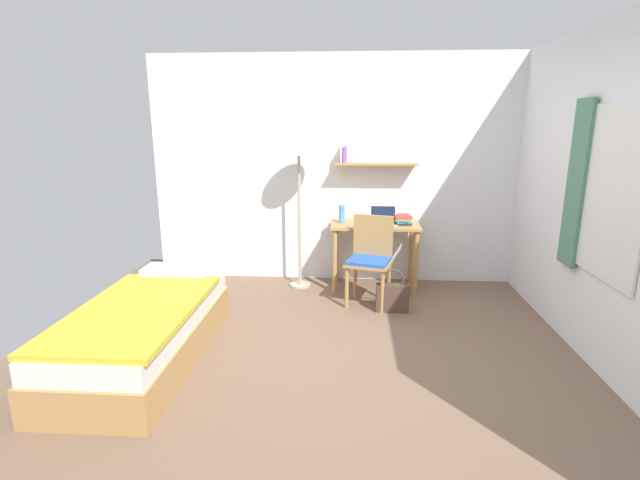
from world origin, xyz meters
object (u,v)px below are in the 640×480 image
desk (375,237)px  desk_chair (370,256)px  standing_lamp (299,152)px  water_bottle (342,214)px  handbag (392,297)px  laptop (383,219)px  book_stack (402,219)px  bed (145,330)px

desk → desk_chair: size_ratio=1.07×
desk_chair → standing_lamp: 1.37m
water_bottle → handbag: size_ratio=0.46×
desk_chair → handbag: 0.47m
laptop → book_stack: bearing=-6.0°
desk_chair → laptop: bearing=72.8°
desk_chair → laptop: laptop is taller
desk_chair → standing_lamp: size_ratio=0.53×
bed → standing_lamp: size_ratio=1.10×
laptop → book_stack: laptop is taller
bed → desk_chair: desk_chair is taller
standing_lamp → laptop: size_ratio=5.62×
water_bottle → bed: bearing=-129.9°
standing_lamp → book_stack: size_ratio=7.13×
book_stack → laptop: bearing=174.0°
standing_lamp → handbag: size_ratio=3.91×
desk_chair → water_bottle: bearing=121.9°
handbag → laptop: bearing=95.2°
standing_lamp → laptop: (0.94, 0.03, -0.74)m
bed → book_stack: size_ratio=7.88×
desk → handbag: (0.16, -0.70, -0.44)m
water_bottle → standing_lamp: bearing=-177.2°
handbag → book_stack: bearing=78.3°
standing_lamp → handbag: standing_lamp is taller
desk → laptop: (0.09, 0.02, 0.21)m
standing_lamp → water_bottle: (0.47, 0.02, -0.69)m
standing_lamp → book_stack: standing_lamp is taller
bed → laptop: (1.98, 1.83, 0.56)m
bed → desk: desk is taller
desk → standing_lamp: standing_lamp is taller
desk → handbag: desk is taller
bed → handbag: size_ratio=4.32×
desk → desk_chair: 0.49m
bed → laptop: bearing=42.7°
water_bottle → handbag: bearing=-53.4°
desk_chair → book_stack: size_ratio=3.78×
desk_chair → handbag: bearing=-44.7°
desk_chair → standing_lamp: standing_lamp is taller
handbag → bed: bearing=-151.7°
water_bottle → handbag: (0.53, -0.71, -0.70)m
bed → standing_lamp: bearing=59.8°
laptop → book_stack: 0.21m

